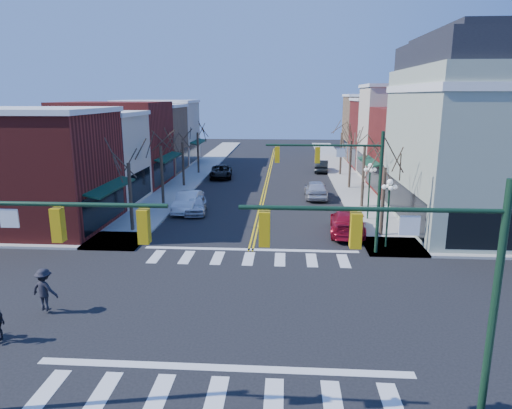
% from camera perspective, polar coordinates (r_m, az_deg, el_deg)
% --- Properties ---
extents(ground, '(160.00, 160.00, 0.00)m').
position_cam_1_polar(ground, '(20.66, -2.38, -12.75)').
color(ground, black).
rests_on(ground, ground).
extents(sidewalk_left, '(3.50, 70.00, 0.15)m').
position_cam_1_polar(sidewalk_left, '(40.92, -11.61, 0.41)').
color(sidewalk_left, '#9E9B93').
rests_on(sidewalk_left, ground).
extents(sidewalk_right, '(3.50, 70.00, 0.15)m').
position_cam_1_polar(sidewalk_right, '(40.03, 13.33, 0.03)').
color(sidewalk_right, '#9E9B93').
rests_on(sidewalk_right, ground).
extents(bldg_left_brick_a, '(10.00, 8.50, 8.00)m').
position_cam_1_polar(bldg_left_brick_a, '(35.28, -26.15, 3.74)').
color(bldg_left_brick_a, maroon).
rests_on(bldg_left_brick_a, ground).
extents(bldg_left_stucco_a, '(10.00, 7.00, 7.50)m').
position_cam_1_polar(bldg_left_stucco_a, '(42.13, -20.95, 5.25)').
color(bldg_left_stucco_a, beige).
rests_on(bldg_left_stucco_a, ground).
extents(bldg_left_brick_b, '(10.00, 9.00, 8.50)m').
position_cam_1_polar(bldg_left_brick_b, '(49.41, -17.17, 7.21)').
color(bldg_left_brick_b, maroon).
rests_on(bldg_left_brick_b, ground).
extents(bldg_left_tan, '(10.00, 7.50, 7.80)m').
position_cam_1_polar(bldg_left_tan, '(57.18, -14.22, 7.82)').
color(bldg_left_tan, '#8B6B4D').
rests_on(bldg_left_tan, ground).
extents(bldg_left_stucco_b, '(10.00, 8.00, 8.20)m').
position_cam_1_polar(bldg_left_stucco_b, '(64.56, -12.12, 8.71)').
color(bldg_left_stucco_b, beige).
rests_on(bldg_left_stucco_b, ground).
extents(bldg_right_brick_a, '(10.00, 8.50, 8.00)m').
position_cam_1_polar(bldg_right_brick_a, '(46.45, 20.74, 6.27)').
color(bldg_right_brick_a, maroon).
rests_on(bldg_right_brick_a, ground).
extents(bldg_right_stucco, '(10.00, 7.00, 10.00)m').
position_cam_1_polar(bldg_right_stucco, '(53.78, 18.48, 8.39)').
color(bldg_right_stucco, beige).
rests_on(bldg_right_stucco, ground).
extents(bldg_right_brick_b, '(10.00, 8.00, 8.50)m').
position_cam_1_polar(bldg_right_brick_b, '(61.11, 16.69, 8.33)').
color(bldg_right_brick_b, maroon).
rests_on(bldg_right_brick_b, ground).
extents(bldg_right_tan, '(10.00, 8.00, 9.00)m').
position_cam_1_polar(bldg_right_tan, '(68.90, 15.26, 9.15)').
color(bldg_right_tan, '#8B6B4D').
rests_on(bldg_right_tan, ground).
extents(victorian_corner, '(12.25, 14.25, 13.30)m').
position_cam_1_polar(victorian_corner, '(36.03, 27.72, 8.02)').
color(victorian_corner, '#96A28C').
rests_on(victorian_corner, ground).
extents(traffic_mast_near_left, '(6.60, 0.28, 7.20)m').
position_cam_1_polar(traffic_mast_near_left, '(14.10, -29.34, -6.56)').
color(traffic_mast_near_left, '#14331E').
rests_on(traffic_mast_near_left, ground).
extents(traffic_mast_near_right, '(6.60, 0.28, 7.20)m').
position_cam_1_polar(traffic_mast_near_right, '(12.37, 20.09, -8.29)').
color(traffic_mast_near_right, '#14331E').
rests_on(traffic_mast_near_right, ground).
extents(traffic_mast_far_right, '(6.60, 0.28, 7.20)m').
position_cam_1_polar(traffic_mast_far_right, '(26.42, 11.35, 3.59)').
color(traffic_mast_far_right, '#14331E').
rests_on(traffic_mast_far_right, ground).
extents(lamppost_corner, '(0.36, 0.36, 4.33)m').
position_cam_1_polar(lamppost_corner, '(28.28, 16.24, 0.34)').
color(lamppost_corner, '#14331E').
rests_on(lamppost_corner, ground).
extents(lamppost_midblock, '(0.36, 0.36, 4.33)m').
position_cam_1_polar(lamppost_midblock, '(34.53, 14.00, 2.79)').
color(lamppost_midblock, '#14331E').
rests_on(lamppost_midblock, ground).
extents(tree_left_a, '(0.24, 0.24, 4.76)m').
position_cam_1_polar(tree_left_a, '(31.94, -15.40, 0.79)').
color(tree_left_a, '#382B21').
rests_on(tree_left_a, ground).
extents(tree_left_b, '(0.24, 0.24, 5.04)m').
position_cam_1_polar(tree_left_b, '(39.41, -11.66, 3.54)').
color(tree_left_b, '#382B21').
rests_on(tree_left_b, ground).
extents(tree_left_c, '(0.24, 0.24, 4.55)m').
position_cam_1_polar(tree_left_c, '(47.11, -9.09, 4.94)').
color(tree_left_c, '#382B21').
rests_on(tree_left_c, ground).
extents(tree_left_d, '(0.24, 0.24, 4.90)m').
position_cam_1_polar(tree_left_d, '(54.84, -7.26, 6.37)').
color(tree_left_d, '#382B21').
rests_on(tree_left_d, ground).
extents(tree_right_a, '(0.24, 0.24, 4.62)m').
position_cam_1_polar(tree_right_a, '(30.85, 15.56, 0.21)').
color(tree_right_a, '#382B21').
rests_on(tree_right_a, ground).
extents(tree_right_b, '(0.24, 0.24, 5.18)m').
position_cam_1_polar(tree_right_b, '(38.51, 13.25, 3.34)').
color(tree_right_b, '#382B21').
rests_on(tree_right_b, ground).
extents(tree_right_c, '(0.24, 0.24, 4.83)m').
position_cam_1_polar(tree_right_c, '(46.34, 11.68, 4.87)').
color(tree_right_c, '#382B21').
rests_on(tree_right_c, ground).
extents(tree_right_d, '(0.24, 0.24, 4.97)m').
position_cam_1_polar(tree_right_d, '(54.20, 10.57, 6.20)').
color(tree_right_d, '#382B21').
rests_on(tree_right_d, ground).
extents(car_left_near, '(2.12, 4.25, 1.39)m').
position_cam_1_polar(car_left_near, '(36.45, -7.56, -0.02)').
color(car_left_near, silver).
rests_on(car_left_near, ground).
extents(car_left_mid, '(1.77, 4.86, 1.59)m').
position_cam_1_polar(car_left_mid, '(37.09, -8.50, 0.34)').
color(car_left_mid, silver).
rests_on(car_left_mid, ground).
extents(car_left_far, '(2.83, 5.34, 1.43)m').
position_cam_1_polar(car_left_far, '(51.93, -4.39, 4.11)').
color(car_left_far, black).
rests_on(car_left_far, ground).
extents(car_right_near, '(2.76, 5.76, 1.62)m').
position_cam_1_polar(car_right_near, '(31.34, 11.35, -2.18)').
color(car_right_near, maroon).
rests_on(car_right_near, ground).
extents(car_right_mid, '(2.02, 4.93, 1.67)m').
position_cam_1_polar(car_right_mid, '(41.78, 7.50, 1.91)').
color(car_right_mid, silver).
rests_on(car_right_mid, ground).
extents(car_right_far, '(1.97, 4.56, 1.46)m').
position_cam_1_polar(car_right_far, '(56.51, 8.21, 4.79)').
color(car_right_far, black).
rests_on(car_right_far, ground).
extents(pedestrian_dark_b, '(1.32, 0.93, 1.86)m').
position_cam_1_polar(pedestrian_dark_b, '(21.69, -24.92, -9.61)').
color(pedestrian_dark_b, black).
rests_on(pedestrian_dark_b, sidewalk_left).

